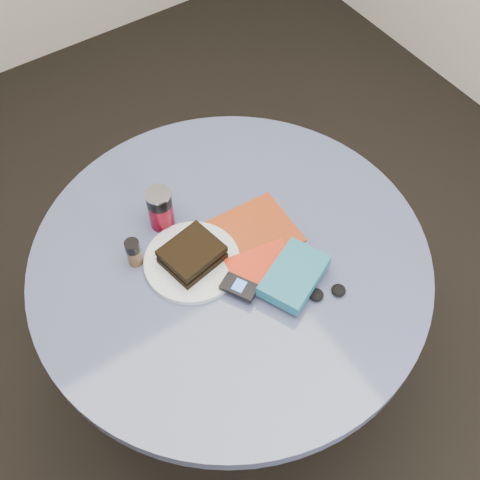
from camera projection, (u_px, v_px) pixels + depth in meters
ground at (233, 375)px, 2.10m from camera, size 4.00×4.00×0.00m
table at (231, 290)px, 1.62m from camera, size 1.00×1.00×0.75m
plate at (192, 262)px, 1.47m from camera, size 0.26×0.26×0.02m
sandwich at (192, 254)px, 1.45m from camera, size 0.15×0.14×0.05m
soda_can at (160, 209)px, 1.50m from camera, size 0.08×0.08×0.12m
pepper_grinder at (134, 252)px, 1.45m from camera, size 0.04×0.04×0.08m
magazine at (247, 235)px, 1.53m from camera, size 0.25×0.20×0.00m
red_book at (262, 267)px, 1.46m from camera, size 0.18×0.13×0.01m
novel at (294, 276)px, 1.42m from camera, size 0.20×0.17×0.03m
mp3_player at (239, 287)px, 1.41m from camera, size 0.08×0.10×0.02m
headphones at (327, 293)px, 1.42m from camera, size 0.10×0.07×0.02m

